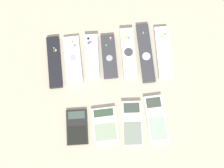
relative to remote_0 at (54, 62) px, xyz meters
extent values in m
plane|color=#B2A88E|center=(0.19, -0.13, -0.01)|extent=(3.00, 3.00, 0.00)
cube|color=black|center=(0.00, 0.00, 0.00)|extent=(0.05, 0.19, 0.02)
cylinder|color=green|center=(0.00, 0.05, 0.01)|extent=(0.01, 0.01, 0.00)
cylinder|color=silver|center=(0.01, 0.04, 0.01)|extent=(0.01, 0.01, 0.00)
cylinder|color=orange|center=(0.00, 0.04, 0.01)|extent=(0.01, 0.01, 0.00)
cube|color=silver|center=(0.07, 0.00, 0.00)|extent=(0.06, 0.17, 0.02)
cylinder|color=#99999E|center=(0.07, 0.01, 0.01)|extent=(0.02, 0.02, 0.00)
cylinder|color=orange|center=(0.07, 0.07, 0.01)|extent=(0.01, 0.01, 0.00)
cylinder|color=blue|center=(0.08, 0.05, 0.01)|extent=(0.01, 0.01, 0.00)
cube|color=#B7B7BC|center=(0.13, 0.01, 0.00)|extent=(0.05, 0.16, 0.03)
cylinder|color=blue|center=(0.13, 0.05, 0.02)|extent=(0.01, 0.01, 0.00)
cylinder|color=orange|center=(0.13, 0.07, 0.02)|extent=(0.01, 0.01, 0.00)
cylinder|color=red|center=(0.13, 0.06, 0.02)|extent=(0.01, 0.01, 0.00)
cylinder|color=green|center=(0.13, 0.07, 0.02)|extent=(0.01, 0.01, 0.00)
cube|color=#333338|center=(0.20, 0.00, 0.00)|extent=(0.05, 0.16, 0.02)
cylinder|color=#99999E|center=(0.20, -0.01, 0.01)|extent=(0.02, 0.02, 0.00)
cylinder|color=silver|center=(0.20, 0.07, 0.01)|extent=(0.01, 0.01, 0.00)
cylinder|color=red|center=(0.20, 0.06, 0.01)|extent=(0.01, 0.01, 0.00)
cylinder|color=green|center=(0.19, 0.04, 0.01)|extent=(0.01, 0.01, 0.00)
cube|color=silver|center=(0.26, 0.01, 0.00)|extent=(0.05, 0.17, 0.03)
cylinder|color=#38383D|center=(0.26, 0.00, 0.02)|extent=(0.03, 0.03, 0.00)
cylinder|color=yellow|center=(0.26, 0.06, 0.02)|extent=(0.01, 0.01, 0.00)
cylinder|color=green|center=(0.27, 0.06, 0.02)|extent=(0.01, 0.01, 0.00)
cube|color=#333338|center=(0.32, 0.00, 0.00)|extent=(0.04, 0.21, 0.02)
cylinder|color=silver|center=(0.32, -0.01, 0.01)|extent=(0.03, 0.03, 0.00)
cylinder|color=silver|center=(0.32, 0.08, 0.01)|extent=(0.01, 0.01, 0.00)
cylinder|color=green|center=(0.33, 0.08, 0.01)|extent=(0.01, 0.01, 0.00)
cube|color=silver|center=(0.38, 0.00, 0.00)|extent=(0.05, 0.19, 0.02)
cylinder|color=silver|center=(0.38, -0.02, 0.01)|extent=(0.02, 0.02, 0.00)
cylinder|color=yellow|center=(0.39, 0.05, 0.01)|extent=(0.01, 0.01, 0.00)
cylinder|color=green|center=(0.40, 0.06, 0.01)|extent=(0.01, 0.01, 0.00)
cube|color=black|center=(0.06, -0.23, 0.00)|extent=(0.07, 0.12, 0.01)
cube|color=#38473D|center=(0.06, -0.19, 0.00)|extent=(0.06, 0.03, 0.00)
cube|color=black|center=(0.06, -0.26, 0.00)|extent=(0.06, 0.06, 0.00)
cube|color=silver|center=(0.16, -0.23, 0.00)|extent=(0.08, 0.11, 0.02)
cube|color=#2D422D|center=(0.15, -0.20, 0.01)|extent=(0.07, 0.03, 0.00)
cube|color=gray|center=(0.16, -0.26, 0.01)|extent=(0.07, 0.06, 0.00)
cube|color=beige|center=(0.25, -0.24, 0.00)|extent=(0.08, 0.15, 0.02)
cube|color=#333D33|center=(0.25, -0.19, 0.01)|extent=(0.05, 0.04, 0.00)
cube|color=gray|center=(0.24, -0.27, 0.01)|extent=(0.06, 0.08, 0.00)
cube|color=silver|center=(0.33, -0.23, 0.00)|extent=(0.07, 0.15, 0.02)
cube|color=#333D33|center=(0.33, -0.18, 0.01)|extent=(0.05, 0.04, 0.00)
cube|color=#91AF90|center=(0.33, -0.27, 0.01)|extent=(0.06, 0.08, 0.00)
camera|label=1|loc=(0.17, -0.35, 1.04)|focal=50.00mm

